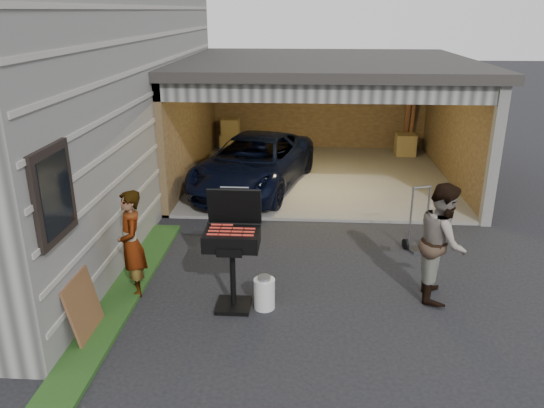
{
  "coord_description": "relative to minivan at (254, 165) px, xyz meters",
  "views": [
    {
      "loc": [
        0.36,
        -6.29,
        3.96
      ],
      "look_at": [
        -0.13,
        1.34,
        1.15
      ],
      "focal_mm": 35.0,
      "sensor_mm": 36.0,
      "label": 1
    }
  ],
  "objects": [
    {
      "name": "plywood_panel",
      "position": [
        -1.59,
        -5.99,
        -0.19
      ],
      "size": [
        0.21,
        0.75,
        0.82
      ],
      "primitive_type": "cube",
      "rotation": [
        0.0,
        -0.21,
        0.0
      ],
      "color": "brown",
      "rests_on": "ground"
    },
    {
      "name": "ground",
      "position": [
        0.81,
        -5.39,
        -0.6
      ],
      "size": [
        80.0,
        80.0,
        0.0
      ],
      "primitive_type": "plane",
      "color": "black",
      "rests_on": "ground"
    },
    {
      "name": "hand_truck",
      "position": [
        3.18,
        -3.06,
        -0.38
      ],
      "size": [
        0.51,
        0.46,
        1.15
      ],
      "rotation": [
        0.0,
        0.0,
        0.34
      ],
      "color": "slate",
      "rests_on": "ground"
    },
    {
      "name": "garage",
      "position": [
        1.57,
        1.4,
        1.27
      ],
      "size": [
        6.8,
        6.3,
        2.9
      ],
      "color": "#605E59",
      "rests_on": "ground"
    },
    {
      "name": "groundcover_strip",
      "position": [
        -1.44,
        -6.39,
        -0.57
      ],
      "size": [
        0.5,
        8.0,
        0.06
      ],
      "primitive_type": "cube",
      "color": "#193814",
      "rests_on": "ground"
    },
    {
      "name": "woman",
      "position": [
        -1.29,
        -4.88,
        0.2
      ],
      "size": [
        0.58,
        0.69,
        1.6
      ],
      "primitive_type": "imported",
      "rotation": [
        0.0,
        0.0,
        -1.16
      ],
      "color": "silver",
      "rests_on": "ground"
    },
    {
      "name": "bbq_grill",
      "position": [
        0.21,
        -5.15,
        0.39
      ],
      "size": [
        0.75,
        0.66,
        1.66
      ],
      "color": "black",
      "rests_on": "ground"
    },
    {
      "name": "minivan",
      "position": [
        0.0,
        0.0,
        0.0
      ],
      "size": [
        2.93,
        4.66,
        1.2
      ],
      "primitive_type": "imported",
      "rotation": [
        0.0,
        0.0,
        -0.23
      ],
      "color": "black",
      "rests_on": "ground"
    },
    {
      "name": "propane_tank",
      "position": [
        0.64,
        -5.18,
        -0.38
      ],
      "size": [
        0.33,
        0.33,
        0.45
      ],
      "primitive_type": "cylinder",
      "rotation": [
        0.0,
        0.0,
        -0.1
      ],
      "color": "silver",
      "rests_on": "ground"
    },
    {
      "name": "man",
      "position": [
        3.14,
        -4.67,
        0.27
      ],
      "size": [
        0.76,
        0.92,
        1.73
      ],
      "primitive_type": "imported",
      "rotation": [
        0.0,
        0.0,
        1.43
      ],
      "color": "#3D2018",
      "rests_on": "ground"
    }
  ]
}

